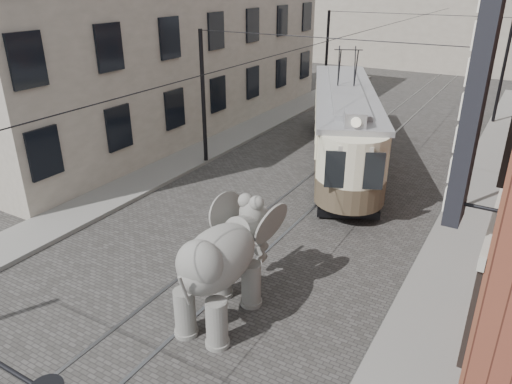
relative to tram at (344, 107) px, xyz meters
The scene contains 8 objects.
ground 9.99m from the tram, 87.92° to the right, with size 120.00×120.00×0.00m, color #413E3C.
tram_rails 9.99m from the tram, 87.92° to the right, with size 1.54×80.00×0.02m, color slate, non-canonical shape.
sidewalk_right 11.82m from the tram, 56.65° to the right, with size 2.00×60.00×0.15m, color slate.
sidewalk_left 11.71m from the tram, 122.51° to the right, with size 2.00×60.00×0.15m, color slate.
stucco_building 10.93m from the tram, behind, with size 7.00×24.00×10.00m, color gray.
catenary 4.67m from the tram, 88.14° to the right, with size 11.00×30.20×6.00m, color black, non-canonical shape.
tram is the anchor object (origin of this frame).
elephant 12.77m from the tram, 82.51° to the right, with size 2.49×4.53×2.77m, color slate, non-canonical shape.
Camera 1 is at (7.14, -11.09, 8.00)m, focal length 33.83 mm.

